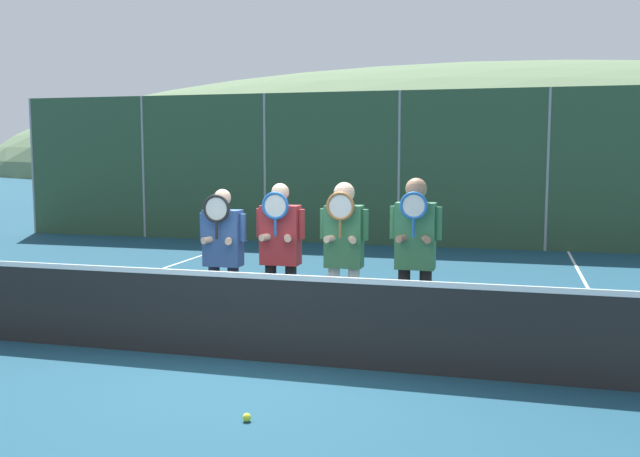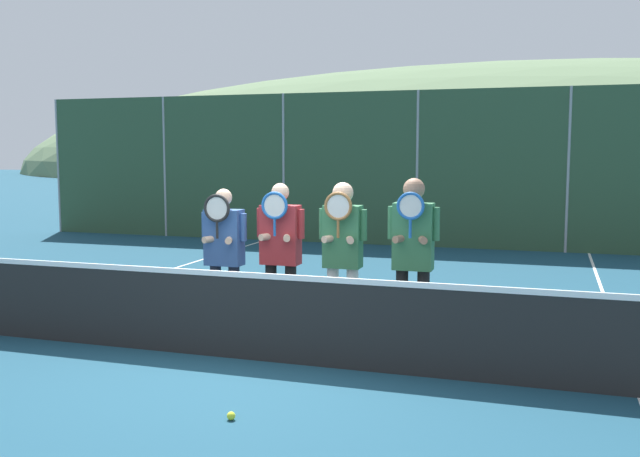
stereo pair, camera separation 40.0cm
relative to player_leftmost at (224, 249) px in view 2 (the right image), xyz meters
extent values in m
plane|color=navy|center=(0.72, -0.86, -1.00)|extent=(120.00, 120.00, 0.00)
ellipsoid|color=#5B7551|center=(0.72, 59.46, -1.00)|extent=(99.14, 55.08, 19.28)
cube|color=beige|center=(0.45, 15.51, 0.44)|extent=(19.76, 5.00, 2.90)
cube|color=brown|center=(0.45, 15.51, 2.07)|extent=(20.26, 5.50, 0.36)
cylinder|color=gray|center=(-8.81, 8.36, 0.73)|extent=(0.06, 0.06, 3.47)
cylinder|color=gray|center=(-5.63, 8.36, 0.73)|extent=(0.06, 0.06, 3.47)
cylinder|color=gray|center=(-2.45, 8.36, 0.73)|extent=(0.06, 0.06, 3.47)
cylinder|color=gray|center=(0.72, 8.36, 0.73)|extent=(0.06, 0.06, 3.47)
cylinder|color=gray|center=(3.90, 8.36, 0.73)|extent=(0.06, 0.06, 3.47)
cube|color=#2D4C33|center=(0.72, 8.36, 0.73)|extent=(19.07, 0.02, 3.47)
cube|color=black|center=(0.72, -0.86, -0.57)|extent=(9.64, 0.02, 0.86)
cube|color=white|center=(0.72, -0.86, -0.12)|extent=(9.64, 0.03, 0.06)
cube|color=white|center=(-2.93, 2.14, -1.00)|extent=(0.05, 16.00, 0.01)
cube|color=white|center=(4.38, 2.14, -1.00)|extent=(0.05, 16.00, 0.01)
cylinder|color=#232838|center=(-0.12, 0.01, -0.60)|extent=(0.13, 0.13, 0.82)
cylinder|color=#232838|center=(0.12, 0.01, -0.60)|extent=(0.13, 0.13, 0.82)
cube|color=#335693|center=(0.00, 0.01, 0.14)|extent=(0.43, 0.22, 0.65)
sphere|color=#DBB293|center=(0.00, 0.01, 0.60)|extent=(0.20, 0.20, 0.20)
cylinder|color=#335693|center=(-0.24, 0.01, 0.26)|extent=(0.08, 0.08, 0.32)
cylinder|color=#335693|center=(0.24, 0.01, 0.26)|extent=(0.08, 0.08, 0.32)
cylinder|color=#DBB293|center=(-0.11, -0.08, 0.12)|extent=(0.16, 0.27, 0.08)
cylinder|color=#DBB293|center=(0.11, -0.08, 0.12)|extent=(0.16, 0.27, 0.08)
cylinder|color=black|center=(0.00, -0.17, 0.24)|extent=(0.03, 0.03, 0.20)
torus|color=black|center=(0.00, -0.17, 0.49)|extent=(0.32, 0.03, 0.32)
cylinder|color=silver|center=(0.00, -0.17, 0.49)|extent=(0.26, 0.00, 0.26)
cylinder|color=black|center=(0.55, 0.07, -0.58)|extent=(0.13, 0.13, 0.85)
cylinder|color=black|center=(0.79, 0.07, -0.58)|extent=(0.13, 0.13, 0.85)
cube|color=maroon|center=(0.67, 0.07, 0.18)|extent=(0.44, 0.22, 0.67)
sphere|color=#DBB293|center=(0.67, 0.07, 0.67)|extent=(0.20, 0.20, 0.20)
cylinder|color=maroon|center=(0.43, 0.07, 0.32)|extent=(0.08, 0.08, 0.33)
cylinder|color=maroon|center=(0.92, 0.07, 0.32)|extent=(0.08, 0.08, 0.33)
cylinder|color=#DBB293|center=(0.56, -0.02, 0.17)|extent=(0.16, 0.27, 0.08)
cylinder|color=#DBB293|center=(0.78, -0.02, 0.17)|extent=(0.16, 0.27, 0.08)
cylinder|color=#1E5BAD|center=(0.67, -0.11, 0.29)|extent=(0.03, 0.03, 0.20)
torus|color=#1E5BAD|center=(0.67, -0.11, 0.53)|extent=(0.31, 0.03, 0.31)
cylinder|color=silver|center=(0.67, -0.11, 0.53)|extent=(0.26, 0.00, 0.26)
cylinder|color=white|center=(1.32, 0.00, -0.57)|extent=(0.13, 0.13, 0.86)
cylinder|color=white|center=(1.54, 0.00, -0.57)|extent=(0.13, 0.13, 0.86)
cube|color=#337047|center=(1.43, 0.00, 0.20)|extent=(0.41, 0.22, 0.68)
sphere|color=#DBB293|center=(1.43, 0.00, 0.68)|extent=(0.23, 0.23, 0.23)
cylinder|color=#337047|center=(1.20, 0.00, 0.33)|extent=(0.08, 0.08, 0.34)
cylinder|color=#337047|center=(1.66, 0.00, 0.33)|extent=(0.08, 0.08, 0.34)
cylinder|color=#DBB293|center=(1.33, -0.09, 0.19)|extent=(0.16, 0.27, 0.08)
cylinder|color=#DBB293|center=(1.53, -0.09, 0.19)|extent=(0.16, 0.27, 0.08)
cylinder|color=#936033|center=(1.43, -0.18, 0.31)|extent=(0.03, 0.03, 0.20)
torus|color=#936033|center=(1.43, -0.18, 0.55)|extent=(0.31, 0.03, 0.31)
cylinder|color=silver|center=(1.43, -0.18, 0.55)|extent=(0.26, 0.00, 0.26)
cylinder|color=black|center=(2.10, -0.06, -0.56)|extent=(0.13, 0.13, 0.89)
cylinder|color=black|center=(2.33, -0.06, -0.56)|extent=(0.13, 0.13, 0.89)
cube|color=#337047|center=(2.22, -0.06, 0.24)|extent=(0.41, 0.22, 0.70)
sphere|color=#997056|center=(2.22, -0.06, 0.74)|extent=(0.23, 0.23, 0.23)
cylinder|color=#337047|center=(1.99, -0.06, 0.38)|extent=(0.08, 0.08, 0.35)
cylinder|color=#337047|center=(2.45, -0.06, 0.38)|extent=(0.08, 0.08, 0.35)
cylinder|color=#997056|center=(2.11, -0.15, 0.22)|extent=(0.16, 0.27, 0.08)
cylinder|color=#997056|center=(2.32, -0.15, 0.22)|extent=(0.16, 0.27, 0.08)
cylinder|color=#1E5BAD|center=(2.22, -0.24, 0.34)|extent=(0.03, 0.03, 0.20)
torus|color=#1E5BAD|center=(2.22, -0.24, 0.57)|extent=(0.29, 0.03, 0.29)
cylinder|color=silver|center=(2.22, -0.24, 0.57)|extent=(0.24, 0.00, 0.24)
cube|color=#B2B7BC|center=(-5.42, 11.23, -0.30)|extent=(4.77, 1.71, 0.82)
cube|color=#2D3842|center=(-5.42, 11.23, 0.45)|extent=(2.62, 1.57, 0.67)
cylinder|color=black|center=(-3.87, 10.36, -0.70)|extent=(0.60, 0.16, 0.60)
cylinder|color=black|center=(-3.87, 12.11, -0.70)|extent=(0.60, 0.16, 0.60)
cylinder|color=black|center=(-6.97, 10.36, -0.70)|extent=(0.60, 0.16, 0.60)
cylinder|color=black|center=(-6.97, 12.11, -0.70)|extent=(0.60, 0.16, 0.60)
cube|color=slate|center=(-0.26, 11.32, -0.32)|extent=(4.09, 1.74, 0.76)
cube|color=#2D3842|center=(-0.26, 11.32, 0.36)|extent=(2.25, 1.60, 0.62)
cylinder|color=black|center=(1.07, 10.43, -0.70)|extent=(0.60, 0.16, 0.60)
cylinder|color=black|center=(1.07, 12.21, -0.70)|extent=(0.60, 0.16, 0.60)
cylinder|color=black|center=(-1.59, 10.43, -0.70)|extent=(0.60, 0.16, 0.60)
cylinder|color=black|center=(-1.59, 12.21, -0.70)|extent=(0.60, 0.16, 0.60)
cube|color=maroon|center=(4.75, 11.23, -0.31)|extent=(4.48, 1.82, 0.79)
cube|color=#2D3842|center=(4.75, 11.23, 0.41)|extent=(2.46, 1.68, 0.65)
cylinder|color=black|center=(3.30, 10.30, -0.70)|extent=(0.60, 0.16, 0.60)
cylinder|color=black|center=(3.30, 12.16, -0.70)|extent=(0.60, 0.16, 0.60)
sphere|color=#CCDB33|center=(1.21, -2.42, -0.97)|extent=(0.07, 0.07, 0.07)
camera|label=1|loc=(3.19, -7.53, 1.13)|focal=40.00mm
camera|label=2|loc=(3.58, -7.41, 1.13)|focal=40.00mm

